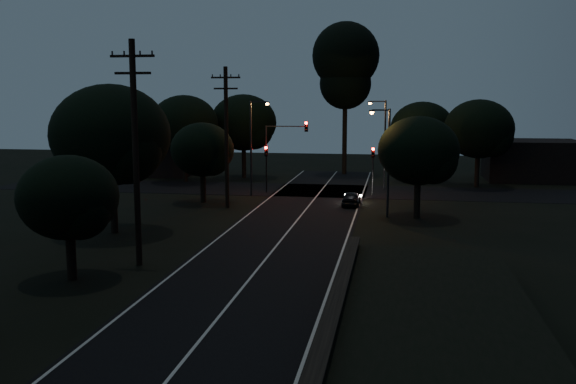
% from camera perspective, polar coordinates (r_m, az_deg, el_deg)
% --- Properties ---
extents(road_surface, '(60.00, 70.00, 0.03)m').
position_cam_1_polar(road_surface, '(46.69, 1.45, -1.76)').
color(road_surface, black).
rests_on(road_surface, ground).
extents(retaining_wall, '(6.93, 26.00, 1.60)m').
position_cam_1_polar(retaining_wall, '(19.03, 13.08, -15.47)').
color(retaining_wall, black).
rests_on(retaining_wall, ground).
extents(utility_pole_mid, '(2.20, 0.30, 11.00)m').
position_cam_1_polar(utility_pole_mid, '(32.01, -13.41, 3.68)').
color(utility_pole_mid, black).
rests_on(utility_pole_mid, ground).
extents(utility_pole_far, '(2.20, 0.30, 10.50)m').
position_cam_1_polar(utility_pole_far, '(48.10, -5.50, 5.07)').
color(utility_pole_far, black).
rests_on(utility_pole_far, ground).
extents(tree_left_b, '(4.50, 4.50, 5.72)m').
position_cam_1_polar(tree_left_b, '(30.27, -18.76, -0.68)').
color(tree_left_b, black).
rests_on(tree_left_b, ground).
extents(tree_left_c, '(7.18, 7.18, 9.07)m').
position_cam_1_polar(tree_left_c, '(39.97, -15.22, 4.69)').
color(tree_left_c, black).
rests_on(tree_left_c, ground).
extents(tree_left_d, '(4.98, 4.98, 6.32)m').
position_cam_1_polar(tree_left_d, '(50.66, -7.47, 3.63)').
color(tree_left_d, black).
rests_on(tree_left_d, ground).
extents(tree_far_nw, '(6.78, 6.78, 8.59)m').
position_cam_1_polar(tree_far_nw, '(66.08, -3.80, 6.05)').
color(tree_far_nw, black).
rests_on(tree_far_nw, ground).
extents(tree_far_w, '(6.66, 6.66, 8.50)m').
position_cam_1_polar(tree_far_w, '(63.61, -9.05, 5.84)').
color(tree_far_w, black).
rests_on(tree_far_w, ground).
extents(tree_far_ne, '(6.22, 6.22, 7.86)m').
position_cam_1_polar(tree_far_ne, '(64.40, 12.04, 5.40)').
color(tree_far_ne, black).
rests_on(tree_far_ne, ground).
extents(tree_far_e, '(6.38, 6.38, 8.10)m').
position_cam_1_polar(tree_far_e, '(61.82, 16.82, 5.26)').
color(tree_far_e, black).
rests_on(tree_far_e, ground).
extents(tree_right_a, '(5.52, 5.52, 7.02)m').
position_cam_1_polar(tree_right_a, '(44.46, 11.78, 3.45)').
color(tree_right_a, black).
rests_on(tree_right_a, ground).
extents(tall_pine, '(7.13, 7.13, 16.21)m').
position_cam_1_polar(tall_pine, '(69.68, 5.14, 11.20)').
color(tall_pine, black).
rests_on(tall_pine, ground).
extents(building_left, '(10.00, 8.00, 4.40)m').
position_cam_1_polar(building_left, '(71.71, -12.17, 3.38)').
color(building_left, black).
rests_on(building_left, ground).
extents(building_right, '(9.00, 7.00, 4.00)m').
position_cam_1_polar(building_right, '(69.02, 20.84, 2.66)').
color(building_right, black).
rests_on(building_right, ground).
extents(signal_left, '(0.28, 0.35, 4.10)m').
position_cam_1_polar(signal_left, '(55.75, -1.94, 2.83)').
color(signal_left, black).
rests_on(signal_left, ground).
extents(signal_right, '(0.28, 0.35, 4.10)m').
position_cam_1_polar(signal_right, '(54.67, 7.56, 2.65)').
color(signal_right, black).
rests_on(signal_right, ground).
extents(signal_mast, '(3.70, 0.35, 6.25)m').
position_cam_1_polar(signal_mast, '(55.31, -0.23, 4.35)').
color(signal_mast, black).
rests_on(signal_mast, ground).
extents(streetlight_a, '(1.66, 0.26, 8.00)m').
position_cam_1_polar(streetlight_a, '(53.81, -3.12, 4.54)').
color(streetlight_a, black).
rests_on(streetlight_a, ground).
extents(streetlight_b, '(1.66, 0.26, 8.00)m').
position_cam_1_polar(streetlight_b, '(58.51, 8.43, 4.77)').
color(streetlight_b, black).
rests_on(streetlight_b, ground).
extents(streetlight_c, '(1.46, 0.26, 7.50)m').
position_cam_1_polar(streetlight_c, '(44.56, 8.72, 3.29)').
color(streetlight_c, black).
rests_on(streetlight_c, ground).
extents(car, '(1.37, 3.31, 1.12)m').
position_cam_1_polar(car, '(49.46, 5.65, -0.58)').
color(car, black).
rests_on(car, ground).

